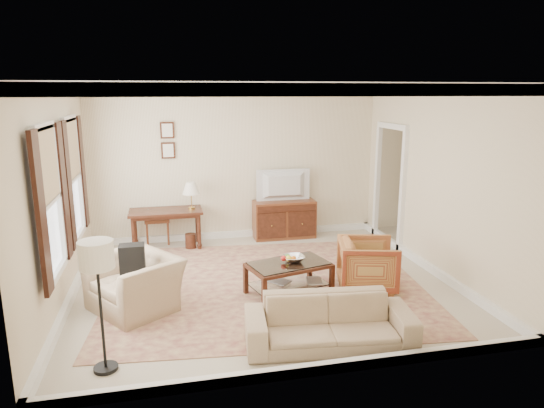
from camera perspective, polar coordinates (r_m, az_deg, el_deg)
name	(u,v)px	position (r m, az deg, el deg)	size (l,w,h in m)	color
room_shell	(263,117)	(6.82, -1.11, 10.22)	(5.51, 5.01, 2.91)	beige
annex_bedroom	(481,224)	(10.08, 23.41, -2.21)	(3.00, 2.70, 2.90)	beige
window_front	(50,202)	(6.25, -24.69, 0.22)	(0.12, 1.56, 1.80)	#CCB284
window_rear	(73,179)	(7.80, -22.35, 2.78)	(0.12, 1.56, 1.80)	#CCB284
doorway	(389,187)	(9.30, 13.62, 1.96)	(0.10, 1.12, 2.25)	white
rug	(266,285)	(7.31, -0.66, -9.49)	(4.52, 3.87, 0.01)	maroon
writing_desk	(166,216)	(9.03, -12.37, -1.40)	(1.30, 0.65, 0.71)	#4C2315
desk_chair	(157,216)	(9.39, -13.38, -1.37)	(0.45, 0.45, 1.05)	brown
desk_lamp	(191,195)	(8.95, -9.49, 0.99)	(0.32, 0.32, 0.50)	silver
framed_prints	(168,140)	(9.19, -12.18, 7.36)	(0.25, 0.04, 0.68)	#4C2315
sideboard	(284,219)	(9.51, 1.43, -1.79)	(1.20, 0.46, 0.74)	brown
tv	(285,176)	(9.31, 1.49, 3.37)	(1.00, 0.58, 0.13)	black
coffee_table	(289,270)	(6.87, 1.98, -7.78)	(1.25, 0.92, 0.48)	#4C2315
fruit_bowl	(294,257)	(6.89, 2.58, -6.29)	(0.42, 0.42, 0.10)	silver
book_a	(275,284)	(6.88, 0.41, -9.36)	(0.28, 0.04, 0.38)	brown
book_b	(307,281)	(7.01, 4.13, -8.98)	(0.28, 0.03, 0.38)	brown
striped_armchair	(368,262)	(7.17, 11.19, -6.76)	(0.80, 0.74, 0.82)	maroon
club_armchair	(134,275)	(6.65, -15.90, -7.99)	(1.09, 0.71, 0.95)	tan
backpack	(132,257)	(6.57, -16.13, -5.99)	(0.32, 0.22, 0.40)	black
sofa	(330,314)	(5.62, 6.80, -12.77)	(1.89, 0.55, 0.74)	tan
floor_lamp	(97,265)	(5.10, -19.90, -6.72)	(0.34, 0.34, 1.40)	black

